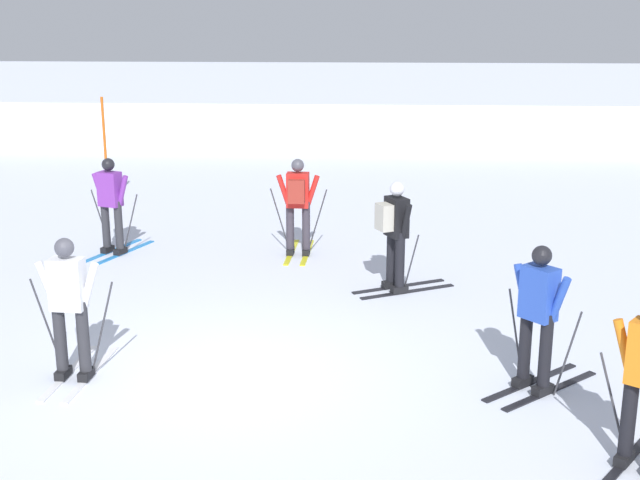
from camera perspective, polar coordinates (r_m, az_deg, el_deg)
ground_plane at (r=10.10m, az=-5.81°, el=-9.17°), size 120.00×120.00×0.00m
far_snow_ridge at (r=30.23m, az=0.33°, el=8.78°), size 80.00×9.49×1.42m
skier_black at (r=12.72m, az=5.09°, el=0.61°), size 1.59×1.06×1.71m
skier_white at (r=10.07m, az=-16.58°, el=-4.23°), size 1.00×1.62×1.71m
skier_blue at (r=9.66m, az=14.53°, el=-4.91°), size 1.45×1.33×1.71m
skier_purple at (r=15.11m, az=-13.94°, el=2.43°), size 0.95×1.63×1.71m
skier_red at (r=14.55m, az=-1.51°, el=2.55°), size 1.00×1.61×1.71m
trail_marker_pole at (r=18.97m, az=-14.31°, el=5.80°), size 0.06×0.06×2.37m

